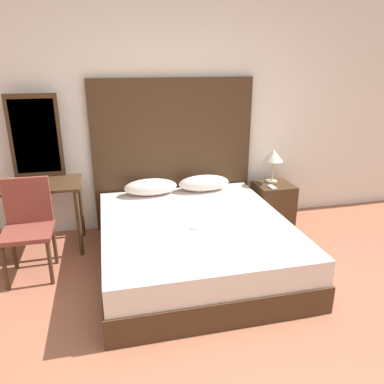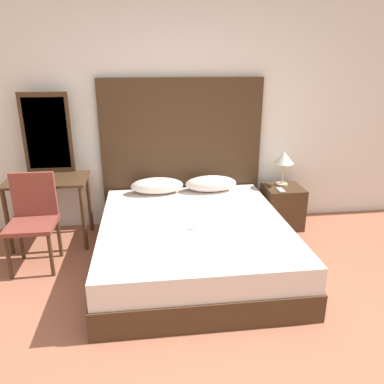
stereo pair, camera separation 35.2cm
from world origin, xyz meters
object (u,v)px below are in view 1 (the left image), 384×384
object	(u,v)px
vanity_desk	(39,196)
chair	(28,222)
phone_on_bed	(196,226)
table_lamp	(273,157)
nightstand	(273,203)
phone_on_nightstand	(272,187)
bed	(194,243)

from	to	relation	value
vanity_desk	chair	xyz separation A→B (m)	(-0.05, -0.45, -0.08)
phone_on_bed	table_lamp	world-z (taller)	table_lamp
nightstand	phone_on_nightstand	world-z (taller)	phone_on_nightstand
phone_on_nightstand	chair	bearing A→B (deg)	-170.60
phone_on_nightstand	table_lamp	bearing A→B (deg)	67.24
vanity_desk	chair	distance (m)	0.46
nightstand	table_lamp	xyz separation A→B (m)	(0.00, 0.08, 0.56)
phone_on_bed	chair	size ratio (longest dim) A/B	0.18
phone_on_nightstand	vanity_desk	xyz separation A→B (m)	(-2.54, 0.03, 0.10)
bed	table_lamp	distance (m)	1.54
bed	vanity_desk	bearing A→B (deg)	155.24
phone_on_nightstand	vanity_desk	distance (m)	2.54
bed	chair	xyz separation A→B (m)	(-1.50, 0.22, 0.28)
vanity_desk	table_lamp	bearing A→B (deg)	3.61
table_lamp	chair	world-z (taller)	chair
phone_on_bed	chair	distance (m)	1.52
bed	nightstand	world-z (taller)	nightstand
phone_on_nightstand	vanity_desk	world-z (taller)	vanity_desk
bed	table_lamp	world-z (taller)	table_lamp
phone_on_bed	chair	xyz separation A→B (m)	(-1.48, 0.35, 0.04)
chair	nightstand	bearing A→B (deg)	11.35
nightstand	chair	bearing A→B (deg)	-168.65
table_lamp	vanity_desk	bearing A→B (deg)	-176.39
table_lamp	vanity_desk	distance (m)	2.63
nightstand	phone_on_nightstand	bearing A→B (deg)	-125.62
table_lamp	vanity_desk	xyz separation A→B (m)	(-2.62, -0.17, -0.21)
phone_on_bed	nightstand	bearing A→B (deg)	36.89
bed	chair	size ratio (longest dim) A/B	2.23
nightstand	chair	size ratio (longest dim) A/B	0.55
bed	phone_on_bed	world-z (taller)	phone_on_bed
bed	chair	distance (m)	1.54
vanity_desk	chair	world-z (taller)	chair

